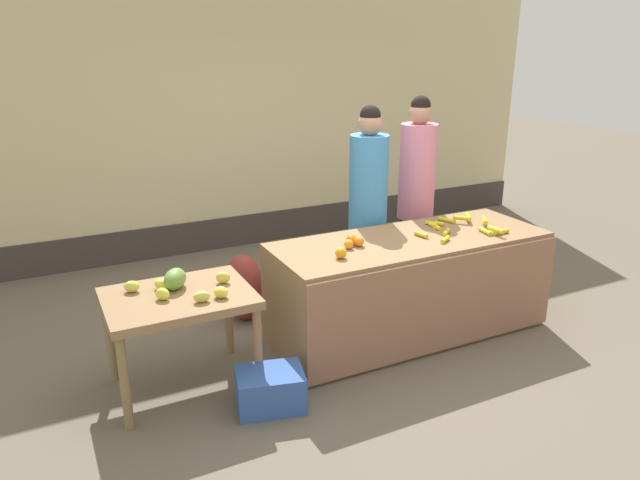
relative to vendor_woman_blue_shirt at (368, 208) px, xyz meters
The scene contains 11 objects.
ground_plane 1.20m from the vendor_woman_blue_shirt, 122.59° to the right, with size 24.00×24.00×0.00m, color #665B4C.
market_wall_back 2.33m from the vendor_woman_blue_shirt, 101.08° to the left, with size 7.94×0.23×3.40m.
fruit_stall_counter 0.84m from the vendor_woman_blue_shirt, 89.21° to the right, with size 2.26×0.85×0.82m.
side_table_wooden 2.00m from the vendor_woman_blue_shirt, 160.50° to the right, with size 0.97×0.73×0.71m.
banana_bunch_pile 0.82m from the vendor_woman_blue_shirt, 52.98° to the right, with size 0.75×0.63×0.07m.
orange_pile 0.89m from the vendor_woman_blue_shirt, 129.57° to the right, with size 0.33×0.32×0.08m.
mango_papaya_pile 1.95m from the vendor_woman_blue_shirt, 161.92° to the right, with size 0.72×0.48×0.14m.
vendor_woman_blue_shirt is the anchor object (origin of this frame).
vendor_woman_pink_shirt 0.59m from the vendor_woman_blue_shirt, ahead, with size 0.34×0.34×1.85m.
produce_crate 2.00m from the vendor_woman_blue_shirt, 140.77° to the right, with size 0.44×0.32×0.26m, color #3359A5.
produce_sack 1.30m from the vendor_woman_blue_shirt, behind, with size 0.36×0.30×0.60m, color maroon.
Camera 1 is at (-2.23, -3.69, 2.34)m, focal length 33.38 mm.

